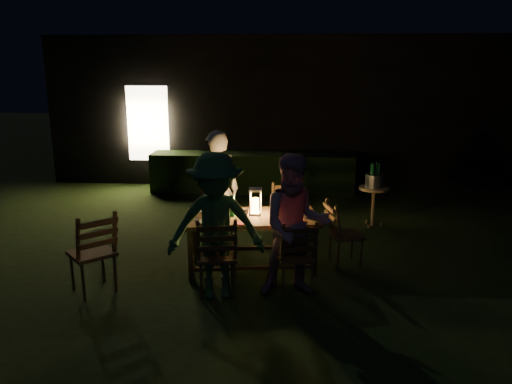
# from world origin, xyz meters

# --- Properties ---
(garden_envelope) EXTENTS (40.00, 40.00, 3.20)m
(garden_envelope) POSITION_xyz_m (-0.01, 6.15, 1.58)
(garden_envelope) COLOR black
(garden_envelope) RESTS_ON ground
(dining_table) EXTENTS (1.79, 1.07, 0.70)m
(dining_table) POSITION_xyz_m (-0.17, -0.29, 0.63)
(dining_table) COLOR #4F301A
(dining_table) RESTS_ON ground
(chair_near_left) EXTENTS (0.53, 0.56, 1.01)m
(chair_near_left) POSITION_xyz_m (-0.51, -1.12, 0.30)
(chair_near_left) COLOR #4F301A
(chair_near_left) RESTS_ON ground
(chair_near_right) EXTENTS (0.53, 0.55, 0.94)m
(chair_near_right) POSITION_xyz_m (0.38, -0.99, 0.28)
(chair_near_right) COLOR #4F301A
(chair_near_right) RESTS_ON ground
(chair_far_left) EXTENTS (0.53, 0.56, 0.96)m
(chair_far_left) POSITION_xyz_m (-0.73, 0.41, 0.29)
(chair_far_left) COLOR #4F301A
(chair_far_left) RESTS_ON ground
(chair_far_right) EXTENTS (0.46, 0.48, 0.94)m
(chair_far_right) POSITION_xyz_m (0.27, 0.55, 0.28)
(chair_far_right) COLOR #4F301A
(chair_far_right) RESTS_ON ground
(chair_end) EXTENTS (0.52, 0.50, 0.91)m
(chair_end) POSITION_xyz_m (1.05, -0.12, 0.28)
(chair_end) COLOR #4F301A
(chair_end) RESTS_ON ground
(chair_spare) EXTENTS (0.68, 0.68, 1.04)m
(chair_spare) POSITION_xyz_m (-1.95, -1.17, 0.31)
(chair_spare) COLOR #4F301A
(chair_spare) RESTS_ON ground
(person_house_side) EXTENTS (0.68, 0.49, 1.72)m
(person_house_side) POSITION_xyz_m (-0.73, 0.46, 0.86)
(person_house_side) COLOR beige
(person_house_side) RESTS_ON ground
(person_opp_right) EXTENTS (0.88, 0.73, 1.65)m
(person_opp_right) POSITION_xyz_m (0.39, -1.04, 0.83)
(person_opp_right) COLOR #B87E94
(person_opp_right) RESTS_ON ground
(person_opp_left) EXTENTS (1.16, 0.77, 1.68)m
(person_opp_left) POSITION_xyz_m (-0.50, -1.17, 0.84)
(person_opp_left) COLOR #316233
(person_opp_left) RESTS_ON ground
(lantern) EXTENTS (0.16, 0.16, 0.35)m
(lantern) POSITION_xyz_m (-0.13, -0.23, 0.86)
(lantern) COLOR white
(lantern) RESTS_ON dining_table
(plate_far_left) EXTENTS (0.25, 0.25, 0.01)m
(plate_far_left) POSITION_xyz_m (-0.75, -0.15, 0.71)
(plate_far_left) COLOR white
(plate_far_left) RESTS_ON dining_table
(plate_near_left) EXTENTS (0.25, 0.25, 0.01)m
(plate_near_left) POSITION_xyz_m (-0.69, -0.59, 0.71)
(plate_near_left) COLOR white
(plate_near_left) RESTS_ON dining_table
(plate_far_right) EXTENTS (0.25, 0.25, 0.01)m
(plate_far_right) POSITION_xyz_m (0.24, -0.01, 0.71)
(plate_far_right) COLOR white
(plate_far_right) RESTS_ON dining_table
(plate_near_right) EXTENTS (0.25, 0.25, 0.01)m
(plate_near_right) POSITION_xyz_m (0.30, -0.45, 0.71)
(plate_near_right) COLOR white
(plate_near_right) RESTS_ON dining_table
(wineglass_a) EXTENTS (0.06, 0.06, 0.18)m
(wineglass_a) POSITION_xyz_m (-0.51, -0.06, 0.79)
(wineglass_a) COLOR #59070F
(wineglass_a) RESTS_ON dining_table
(wineglass_b) EXTENTS (0.06, 0.06, 0.18)m
(wineglass_b) POSITION_xyz_m (-0.87, -0.51, 0.79)
(wineglass_b) COLOR #59070F
(wineglass_b) RESTS_ON dining_table
(wineglass_c) EXTENTS (0.06, 0.06, 0.18)m
(wineglass_c) POSITION_xyz_m (0.16, -0.53, 0.79)
(wineglass_c) COLOR #59070F
(wineglass_c) RESTS_ON dining_table
(wineglass_d) EXTENTS (0.06, 0.06, 0.18)m
(wineglass_d) POSITION_xyz_m (0.42, -0.03, 0.79)
(wineglass_d) COLOR #59070F
(wineglass_d) RESTS_ON dining_table
(wineglass_e) EXTENTS (0.06, 0.06, 0.18)m
(wineglass_e) POSITION_xyz_m (-0.23, -0.60, 0.79)
(wineglass_e) COLOR silver
(wineglass_e) RESTS_ON dining_table
(bottle_table) EXTENTS (0.07, 0.07, 0.28)m
(bottle_table) POSITION_xyz_m (-0.42, -0.33, 0.84)
(bottle_table) COLOR #0F471E
(bottle_table) RESTS_ON dining_table
(napkin_left) EXTENTS (0.18, 0.14, 0.01)m
(napkin_left) POSITION_xyz_m (-0.28, -0.63, 0.71)
(napkin_left) COLOR red
(napkin_left) RESTS_ON dining_table
(napkin_right) EXTENTS (0.18, 0.14, 0.01)m
(napkin_right) POSITION_xyz_m (0.41, -0.51, 0.71)
(napkin_right) COLOR red
(napkin_right) RESTS_ON dining_table
(phone) EXTENTS (0.14, 0.07, 0.01)m
(phone) POSITION_xyz_m (-0.74, -0.67, 0.71)
(phone) COLOR black
(phone) RESTS_ON dining_table
(side_table) EXTENTS (0.49, 0.49, 0.66)m
(side_table) POSITION_xyz_m (1.68, 1.57, 0.58)
(side_table) COLOR olive
(side_table) RESTS_ON ground
(ice_bucket) EXTENTS (0.30, 0.30, 0.22)m
(ice_bucket) POSITION_xyz_m (1.68, 1.57, 0.77)
(ice_bucket) COLOR #A5A8AD
(ice_bucket) RESTS_ON side_table
(bottle_bucket_a) EXTENTS (0.07, 0.07, 0.32)m
(bottle_bucket_a) POSITION_xyz_m (1.63, 1.53, 0.82)
(bottle_bucket_a) COLOR #0F471E
(bottle_bucket_a) RESTS_ON side_table
(bottle_bucket_b) EXTENTS (0.07, 0.07, 0.32)m
(bottle_bucket_b) POSITION_xyz_m (1.73, 1.61, 0.82)
(bottle_bucket_b) COLOR #0F471E
(bottle_bucket_b) RESTS_ON side_table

